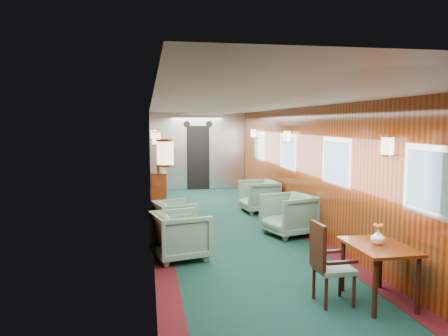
% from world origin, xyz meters
% --- Properties ---
extents(room, '(12.00, 12.10, 2.40)m').
position_xyz_m(room, '(0.00, 0.00, 1.63)').
color(room, '#0C2D26').
rests_on(room, ground).
extents(bulkhead, '(2.98, 0.17, 2.39)m').
position_xyz_m(bulkhead, '(0.00, 5.91, 1.18)').
color(bulkhead, silver).
rests_on(bulkhead, ground).
extents(windows_right, '(0.02, 8.60, 0.80)m').
position_xyz_m(windows_right, '(1.49, 0.25, 1.45)').
color(windows_right, silver).
rests_on(windows_right, ground).
extents(wall_sconces, '(2.97, 7.97, 0.25)m').
position_xyz_m(wall_sconces, '(0.00, 0.57, 1.79)').
color(wall_sconces, '#FEECC6').
rests_on(wall_sconces, ground).
extents(dining_table, '(0.64, 0.91, 0.68)m').
position_xyz_m(dining_table, '(1.05, -3.19, 0.57)').
color(dining_table, '#6A2C0E').
rests_on(dining_table, ground).
extents(side_chair, '(0.44, 0.47, 0.96)m').
position_xyz_m(side_chair, '(0.44, -3.14, 0.52)').
color(side_chair, '#214E41').
rests_on(side_chair, ground).
extents(credenza, '(0.35, 1.12, 1.28)m').
position_xyz_m(credenza, '(-1.34, 2.19, 0.51)').
color(credenza, '#6A2C0E').
rests_on(credenza, ground).
extents(flower_vase, '(0.21, 0.21, 0.17)m').
position_xyz_m(flower_vase, '(1.06, -3.16, 0.77)').
color(flower_vase, white).
rests_on(flower_vase, dining_table).
extents(armchair_left_near, '(0.97, 0.96, 0.73)m').
position_xyz_m(armchair_left_near, '(-1.09, -1.15, 0.37)').
color(armchair_left_near, '#214E41').
rests_on(armchair_left_near, ground).
extents(armchair_left_far, '(0.87, 0.86, 0.65)m').
position_xyz_m(armchair_left_far, '(-1.09, 0.29, 0.32)').
color(armchair_left_far, '#214E41').
rests_on(armchair_left_far, ground).
extents(armchair_right_near, '(1.05, 1.04, 0.77)m').
position_xyz_m(armchair_right_near, '(1.00, -0.08, 0.38)').
color(armchair_right_near, '#214E41').
rests_on(armchair_right_near, ground).
extents(armchair_right_far, '(0.89, 0.87, 0.75)m').
position_xyz_m(armchair_right_far, '(1.00, 2.09, 0.37)').
color(armchair_right_far, '#214E41').
rests_on(armchair_right_far, ground).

